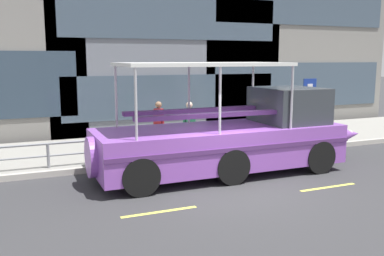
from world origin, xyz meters
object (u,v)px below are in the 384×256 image
at_px(parking_sign, 309,99).
at_px(duck_tour_boat, 236,137).
at_px(pedestrian_mid_left, 189,121).
at_px(pedestrian_near_bow, 263,114).
at_px(pedestrian_mid_right, 159,120).

distance_m(parking_sign, duck_tour_boat, 5.10).
relative_size(duck_tour_boat, pedestrian_mid_left, 5.34).
bearing_deg(pedestrian_near_bow, pedestrian_mid_right, -179.71).
height_order(pedestrian_near_bow, pedestrian_mid_left, pedestrian_mid_left).
height_order(pedestrian_mid_left, pedestrian_mid_right, pedestrian_mid_left).
relative_size(pedestrian_mid_left, pedestrian_mid_right, 1.01).
bearing_deg(pedestrian_near_bow, pedestrian_mid_left, -169.22).
height_order(parking_sign, pedestrian_mid_right, parking_sign).
bearing_deg(duck_tour_boat, pedestrian_near_bow, 47.79).
bearing_deg(pedestrian_near_bow, parking_sign, -37.87).
distance_m(duck_tour_boat, pedestrian_mid_left, 2.77).
relative_size(pedestrian_near_bow, pedestrian_mid_left, 0.99).
relative_size(duck_tour_boat, pedestrian_mid_right, 5.39).
height_order(duck_tour_boat, pedestrian_near_bow, duck_tour_boat).
bearing_deg(pedestrian_mid_right, pedestrian_near_bow, 0.29).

